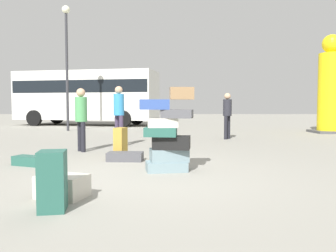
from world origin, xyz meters
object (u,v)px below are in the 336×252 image
(suitcase_tan_foreground_far, at_px, (122,142))
(suitcase_tower, at_px, (169,137))
(suitcase_teal_right_side, at_px, (54,181))
(person_bearded_onlooker, at_px, (83,114))
(suitcase_teal_foreground_near, at_px, (32,161))
(person_passerby_in_red, at_px, (120,110))
(suitcase_charcoal_upright_blue, at_px, (126,156))
(suitcase_cream_behind_tower, at_px, (64,186))
(person_tourist_with_camera, at_px, (229,112))
(yellow_dummy_statue, at_px, (332,89))
(lamp_post, at_px, (68,49))
(parked_bus, at_px, (88,94))

(suitcase_tan_foreground_far, bearing_deg, suitcase_tower, -45.10)
(suitcase_teal_right_side, bearing_deg, person_bearded_onlooker, 91.02)
(suitcase_tower, height_order, suitcase_teal_foreground_near, suitcase_tower)
(suitcase_tan_foreground_far, bearing_deg, person_passerby_in_red, 112.50)
(suitcase_tan_foreground_far, xyz_separation_m, suitcase_teal_foreground_near, (-1.61, -1.18, -0.24))
(suitcase_charcoal_upright_blue, distance_m, suitcase_cream_behind_tower, 2.94)
(suitcase_tower, xyz_separation_m, person_bearded_onlooker, (-2.21, 2.66, 0.35))
(suitcase_charcoal_upright_blue, bearing_deg, suitcase_tan_foreground_far, 109.99)
(person_tourist_with_camera, relative_size, yellow_dummy_statue, 0.38)
(suitcase_tower, bearing_deg, person_bearded_onlooker, 129.74)
(person_passerby_in_red, bearing_deg, lamp_post, 166.89)
(suitcase_tower, height_order, suitcase_teal_right_side, suitcase_tower)
(suitcase_charcoal_upright_blue, distance_m, parked_bus, 13.76)
(suitcase_teal_right_side, height_order, person_tourist_with_camera, person_tourist_with_camera)
(suitcase_charcoal_upright_blue, bearing_deg, person_passerby_in_red, 104.14)
(suitcase_tower, height_order, person_bearded_onlooker, person_bearded_onlooker)
(suitcase_tan_foreground_far, xyz_separation_m, lamp_post, (-3.56, 8.02, 3.43))
(person_bearded_onlooker, bearing_deg, person_tourist_with_camera, 91.48)
(person_passerby_in_red, bearing_deg, suitcase_teal_foreground_near, -63.38)
(suitcase_teal_foreground_near, xyz_separation_m, parked_bus, (-2.10, 13.67, 1.74))
(person_passerby_in_red, bearing_deg, person_tourist_with_camera, 79.58)
(suitcase_charcoal_upright_blue, xyz_separation_m, lamp_post, (-3.73, 8.62, 3.67))
(suitcase_tower, bearing_deg, person_passerby_in_red, 110.40)
(person_bearded_onlooker, distance_m, parked_bus, 11.94)
(suitcase_tan_foreground_far, distance_m, lamp_post, 9.42)
(person_tourist_with_camera, bearing_deg, suitcase_tan_foreground_far, -2.34)
(suitcase_cream_behind_tower, relative_size, lamp_post, 0.11)
(yellow_dummy_statue, bearing_deg, person_bearded_onlooker, -146.80)
(person_bearded_onlooker, relative_size, person_tourist_with_camera, 1.00)
(suitcase_charcoal_upright_blue, relative_size, yellow_dummy_statue, 0.18)
(person_bearded_onlooker, distance_m, lamp_post, 8.06)
(suitcase_tan_foreground_far, relative_size, parked_bus, 0.08)
(person_tourist_with_camera, bearing_deg, suitcase_teal_right_side, 12.90)
(suitcase_cream_behind_tower, height_order, person_tourist_with_camera, person_tourist_with_camera)
(suitcase_teal_right_side, xyz_separation_m, yellow_dummy_statue, (8.25, 10.93, 1.52))
(suitcase_charcoal_upright_blue, distance_m, yellow_dummy_statue, 10.99)
(suitcase_tower, relative_size, lamp_post, 0.26)
(suitcase_cream_behind_tower, relative_size, person_tourist_with_camera, 0.37)
(suitcase_charcoal_upright_blue, height_order, suitcase_teal_foreground_near, suitcase_teal_foreground_near)
(suitcase_tan_foreground_far, height_order, parked_bus, parked_bus)
(suitcase_teal_right_side, bearing_deg, suitcase_charcoal_upright_blue, 74.21)
(suitcase_tower, xyz_separation_m, yellow_dummy_statue, (6.96, 8.66, 1.25))
(suitcase_charcoal_upright_blue, relative_size, person_passerby_in_red, 0.43)
(suitcase_cream_behind_tower, relative_size, suitcase_teal_foreground_near, 0.86)
(lamp_post, bearing_deg, suitcase_charcoal_upright_blue, -66.58)
(suitcase_charcoal_upright_blue, xyz_separation_m, person_bearded_onlooker, (-1.30, 1.47, 0.87))
(suitcase_cream_behind_tower, xyz_separation_m, suitcase_teal_right_side, (0.06, -0.56, 0.19))
(person_passerby_in_red, height_order, yellow_dummy_statue, yellow_dummy_statue)
(suitcase_teal_right_side, height_order, parked_bus, parked_bus)
(suitcase_teal_foreground_near, bearing_deg, suitcase_tower, 8.75)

